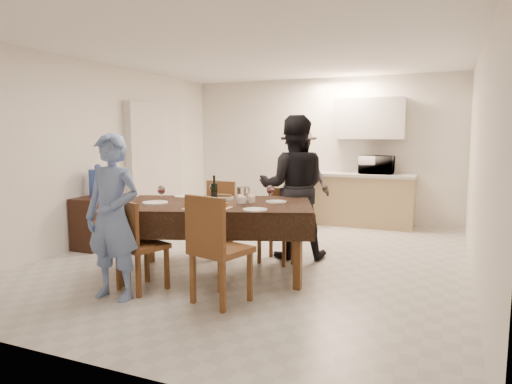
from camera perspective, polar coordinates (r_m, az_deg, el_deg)
floor at (r=5.93m, az=0.29°, el=-8.18°), size 5.00×6.00×0.02m
ceiling at (r=5.81m, az=0.30°, el=17.37°), size 5.00×6.00×0.02m
wall_back at (r=8.57m, az=8.11°, el=5.27°), size 5.00×0.02×2.60m
wall_front at (r=3.19m, az=-21.10°, el=1.88°), size 5.00×0.02×2.60m
wall_left at (r=7.08m, az=-18.77°, el=4.59°), size 0.02×6.00×2.60m
wall_right at (r=5.29m, az=26.18°, el=3.52°), size 0.02×6.00×2.60m
stub_partition at (r=7.98m, az=-12.52°, el=3.24°), size 0.15×1.40×2.10m
kitchen_base_cabinet at (r=8.20m, az=11.48°, el=-0.99°), size 2.20×0.60×0.86m
kitchen_worktop at (r=8.15m, az=11.56°, el=2.18°), size 2.24×0.64×0.05m
upper_cabinet at (r=8.21m, az=14.01°, el=8.89°), size 1.20×0.34×0.70m
dining_table at (r=5.09m, az=-5.00°, el=-1.78°), size 2.38×1.86×0.82m
chair_near_left at (r=4.68m, az=-14.74°, el=-5.42°), size 0.53×0.54×0.50m
chair_near_right at (r=4.18m, az=-4.99°, el=-5.85°), size 0.57×0.58×0.56m
chair_far_left at (r=5.91m, az=-5.83°, el=-2.47°), size 0.47×0.47×0.52m
chair_far_right at (r=5.55m, az=2.39°, el=-3.41°), size 0.44×0.44×0.49m
console at (r=6.79m, az=-18.91°, el=-3.51°), size 0.39×0.78×0.72m
water_jug at (r=6.72m, az=-19.10°, el=1.10°), size 0.25×0.25×0.38m
wine_bottle at (r=5.13m, az=-5.25°, el=0.41°), size 0.07×0.07×0.30m
water_pitcher at (r=4.87m, az=-1.66°, el=-0.52°), size 0.13×0.13×0.20m
savoury_tart at (r=4.71m, az=-6.11°, el=-1.73°), size 0.44×0.34×0.05m
salad_bowl at (r=5.11m, az=-1.09°, el=-0.90°), size 0.18×0.18×0.07m
mushroom_dish at (r=5.35m, az=-4.07°, el=-0.73°), size 0.21×0.21×0.04m
wine_glass_a at (r=5.15m, az=-11.74°, el=-0.28°), size 0.09×0.09×0.20m
wine_glass_b at (r=5.07m, az=1.81°, el=-0.23°), size 0.09×0.09×0.20m
wine_glass_c at (r=5.43m, az=-5.39°, el=0.19°), size 0.09×0.09×0.19m
plate_near_left at (r=5.15m, az=-12.49°, el=-1.31°), size 0.28×0.28×0.02m
plate_near_right at (r=4.56m, az=-0.12°, el=-2.22°), size 0.25×0.25×0.01m
plate_far_left at (r=5.64m, az=-8.95°, el=-0.52°), size 0.24×0.24×0.01m
plate_far_right at (r=5.11m, az=2.53°, el=-1.22°), size 0.24×0.24×0.01m
microwave at (r=8.05m, az=14.85°, el=3.32°), size 0.56×0.38×0.31m
person_near at (r=4.54m, az=-17.47°, el=-3.00°), size 0.59×0.41×1.59m
person_far at (r=5.82m, az=4.67°, el=0.61°), size 1.05×0.93×1.82m
person_kitchen at (r=7.91m, az=5.27°, el=2.01°), size 1.12×0.64×1.73m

